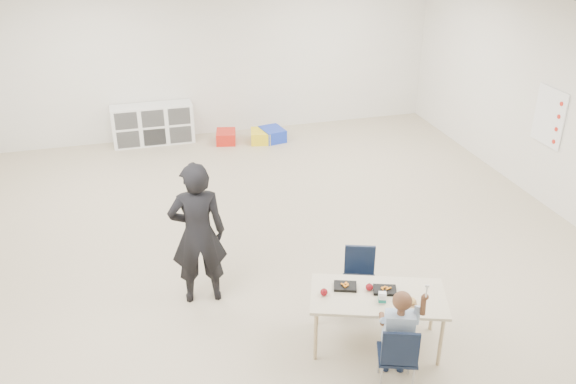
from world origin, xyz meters
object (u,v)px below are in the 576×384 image
object	(u,v)px
cubby_shelf	(153,124)
chair_near	(397,354)
table	(376,319)
child	(399,336)
adult	(198,234)

from	to	relation	value
cubby_shelf	chair_near	bearing A→B (deg)	-75.99
table	child	world-z (taller)	child
adult	table	bearing A→B (deg)	145.71
table	child	distance (m)	0.62
child	adult	distance (m)	2.34
child	cubby_shelf	distance (m)	6.80
chair_near	cubby_shelf	distance (m)	6.80
table	cubby_shelf	bearing A→B (deg)	125.24
chair_near	adult	bearing A→B (deg)	149.69
child	adult	world-z (taller)	adult
cubby_shelf	table	bearing A→B (deg)	-74.39
child	table	bearing A→B (deg)	105.48
chair_near	adult	xyz separation A→B (m)	(-1.50, 1.78, 0.46)
table	child	bearing A→B (deg)	-74.52
child	adult	bearing A→B (deg)	149.69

